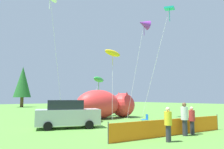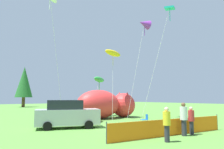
% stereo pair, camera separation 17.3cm
% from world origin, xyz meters
% --- Properties ---
extents(ground_plane, '(120.00, 120.00, 0.00)m').
position_xyz_m(ground_plane, '(0.00, 0.00, 0.00)').
color(ground_plane, '#548C38').
extents(parked_car, '(4.65, 3.23, 1.95)m').
position_xyz_m(parked_car, '(-3.80, 2.75, 0.96)').
color(parked_car, '#B7BCC1').
rests_on(parked_car, ground).
extents(folding_chair, '(0.62, 0.62, 0.82)m').
position_xyz_m(folding_chair, '(1.80, 0.50, 0.48)').
color(folding_chair, '#1959A5').
rests_on(folding_chair, ground).
extents(inflatable_cat, '(6.95, 3.07, 2.87)m').
position_xyz_m(inflatable_cat, '(2.61, 6.63, 1.33)').
color(inflatable_cat, red).
rests_on(inflatable_cat, ground).
extents(safety_fence, '(8.40, 1.27, 1.02)m').
position_xyz_m(safety_fence, '(-0.62, -3.66, 0.46)').
color(safety_fence, orange).
rests_on(safety_fence, ground).
extents(spectator_in_yellow_shirt, '(0.35, 0.35, 1.60)m').
position_xyz_m(spectator_in_yellow_shirt, '(0.59, -4.17, 0.87)').
color(spectator_in_yellow_shirt, '#2D2D38').
rests_on(spectator_in_yellow_shirt, ground).
extents(spectator_in_grey_shirt, '(0.36, 0.36, 1.67)m').
position_xyz_m(spectator_in_grey_shirt, '(-2.28, -4.58, 0.91)').
color(spectator_in_grey_shirt, '#2D2D38').
rests_on(spectator_in_grey_shirt, ground).
extents(spectator_in_black_shirt, '(0.40, 0.40, 1.85)m').
position_xyz_m(spectator_in_black_shirt, '(-0.14, -4.15, 1.01)').
color(spectator_in_black_shirt, '#2D2D38').
rests_on(spectator_in_black_shirt, ground).
extents(kite_yellow_hero, '(2.50, 2.01, 7.21)m').
position_xyz_m(kite_yellow_hero, '(3.20, 6.17, 6.73)').
color(kite_yellow_hero, silver).
rests_on(kite_yellow_hero, ground).
extents(kite_teal_diamond, '(2.99, 2.36, 10.87)m').
position_xyz_m(kite_teal_diamond, '(6.01, 1.03, 10.47)').
color(kite_teal_diamond, silver).
rests_on(kite_teal_diamond, ground).
extents(kite_purple_delta, '(3.17, 1.37, 10.68)m').
position_xyz_m(kite_purple_delta, '(6.05, 4.29, 10.03)').
color(kite_purple_delta, silver).
rests_on(kite_purple_delta, ground).
extents(kite_green_fish, '(2.94, 2.16, 4.58)m').
position_xyz_m(kite_green_fish, '(3.52, 9.04, 4.16)').
color(kite_green_fish, silver).
rests_on(kite_green_fish, ground).
extents(horizon_tree_west, '(3.69, 3.69, 8.82)m').
position_xyz_m(horizon_tree_west, '(4.11, 37.91, 5.41)').
color(horizon_tree_west, brown).
rests_on(horizon_tree_west, ground).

